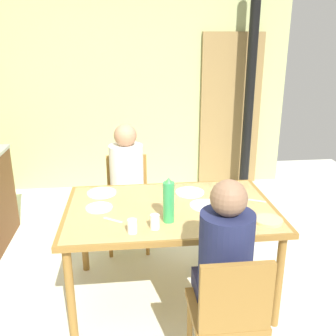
{
  "coord_description": "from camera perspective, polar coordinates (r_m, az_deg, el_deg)",
  "views": [
    {
      "loc": [
        -0.09,
        -2.4,
        1.91
      ],
      "look_at": [
        0.2,
        0.24,
        1.0
      ],
      "focal_mm": 40.37,
      "sensor_mm": 36.0,
      "label": 1
    }
  ],
  "objects": [
    {
      "name": "wall_back",
      "position": [
        4.98,
        -5.39,
        11.84
      ],
      "size": [
        4.02,
        0.1,
        2.61
      ],
      "primitive_type": "cube",
      "color": "tan",
      "rests_on": "ground_plane"
    },
    {
      "name": "dining_table",
      "position": [
        2.79,
        0.34,
        -7.17
      ],
      "size": [
        1.52,
        0.97,
        0.75
      ],
      "color": "olive",
      "rests_on": "ground_plane"
    },
    {
      "name": "door_wooden",
      "position": [
        5.13,
        9.37,
        8.43
      ],
      "size": [
        0.8,
        0.05,
        2.0
      ],
      "primitive_type": "cube",
      "color": "olive",
      "rests_on": "ground_plane"
    },
    {
      "name": "drinking_glass_by_far_diner",
      "position": [
        2.44,
        -1.98,
        -8.13
      ],
      "size": [
        0.06,
        0.06,
        0.1
      ],
      "primitive_type": "cylinder",
      "color": "silver",
      "rests_on": "dining_table"
    },
    {
      "name": "cutlery_fork_near",
      "position": [
        2.94,
        13.15,
        -4.79
      ],
      "size": [
        0.14,
        0.08,
        0.0
      ],
      "primitive_type": "cube",
      "rotation": [
        0.0,
        0.0,
        5.82
      ],
      "color": "silver",
      "rests_on": "dining_table"
    },
    {
      "name": "dinner_plate_far_side",
      "position": [
        2.78,
        -10.36,
        -5.9
      ],
      "size": [
        0.19,
        0.19,
        0.01
      ],
      "primitive_type": "cylinder",
      "color": "white",
      "rests_on": "dining_table"
    },
    {
      "name": "drinking_glass_by_near_diner",
      "position": [
        2.4,
        -5.42,
        -8.75
      ],
      "size": [
        0.06,
        0.06,
        0.09
      ],
      "primitive_type": "cylinder",
      "color": "silver",
      "rests_on": "dining_table"
    },
    {
      "name": "water_bottle_green_near",
      "position": [
        2.49,
        0.09,
        -5.0
      ],
      "size": [
        0.08,
        0.08,
        0.31
      ],
      "color": "green",
      "rests_on": "dining_table"
    },
    {
      "name": "stove_pipe_column",
      "position": [
        4.88,
        12.24,
        11.36
      ],
      "size": [
        0.12,
        0.12,
        2.61
      ],
      "primitive_type": "cylinder",
      "color": "black",
      "rests_on": "ground_plane"
    },
    {
      "name": "person_far_diner",
      "position": [
        3.38,
        -6.26,
        -0.7
      ],
      "size": [
        0.3,
        0.37,
        0.77
      ],
      "rotation": [
        0.0,
        0.0,
        3.14
      ],
      "color": "silver",
      "rests_on": "ground_plane"
    },
    {
      "name": "dinner_plate_near_right",
      "position": [
        2.78,
        5.49,
        -5.64
      ],
      "size": [
        0.21,
        0.21,
        0.01
      ],
      "primitive_type": "cylinder",
      "color": "white",
      "rests_on": "dining_table"
    },
    {
      "name": "dinner_plate_far_center",
      "position": [
        3.03,
        -9.98,
        -3.72
      ],
      "size": [
        0.23,
        0.23,
        0.01
      ],
      "primitive_type": "cylinder",
      "color": "white",
      "rests_on": "dining_table"
    },
    {
      "name": "cutlery_knife_near",
      "position": [
        2.6,
        -8.32,
        -7.77
      ],
      "size": [
        0.13,
        0.1,
        0.0
      ],
      "primitive_type": "cube",
      "rotation": [
        0.0,
        0.0,
        5.68
      ],
      "color": "silver",
      "rests_on": "dining_table"
    },
    {
      "name": "cutlery_knife_far",
      "position": [
        2.52,
        8.68,
        -8.65
      ],
      "size": [
        0.13,
        0.11,
        0.0
      ],
      "primitive_type": "cube",
      "rotation": [
        0.0,
        0.0,
        2.45
      ],
      "color": "silver",
      "rests_on": "dining_table"
    },
    {
      "name": "ground_plane",
      "position": [
        3.06,
        -3.49,
        -19.69
      ],
      "size": [
        6.62,
        6.62,
        0.0
      ],
      "primitive_type": "plane",
      "color": "silver"
    },
    {
      "name": "chair_near_diner",
      "position": [
        2.23,
        9.16,
        -20.65
      ],
      "size": [
        0.4,
        0.4,
        0.87
      ],
      "color": "olive",
      "rests_on": "ground_plane"
    },
    {
      "name": "bread_plate_sliced",
      "position": [
        2.63,
        14.92,
        -7.65
      ],
      "size": [
        0.19,
        0.19,
        0.02
      ],
      "primitive_type": "cylinder",
      "color": "#DBB77A",
      "rests_on": "dining_table"
    },
    {
      "name": "chair_far_diner",
      "position": [
        3.61,
        -6.12,
        -4.22
      ],
      "size": [
        0.4,
        0.4,
        0.87
      ],
      "rotation": [
        0.0,
        0.0,
        3.14
      ],
      "color": "olive",
      "rests_on": "ground_plane"
    },
    {
      "name": "dinner_plate_near_left",
      "position": [
        3.01,
        3.3,
        -3.68
      ],
      "size": [
        0.23,
        0.23,
        0.01
      ],
      "primitive_type": "cylinder",
      "color": "white",
      "rests_on": "dining_table"
    },
    {
      "name": "person_near_diner",
      "position": [
        2.17,
        8.6,
        -12.6
      ],
      "size": [
        0.3,
        0.37,
        0.77
      ],
      "color": "#272740",
      "rests_on": "ground_plane"
    }
  ]
}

